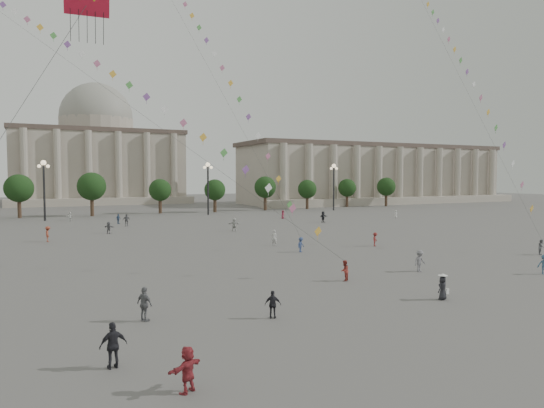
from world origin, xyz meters
name	(u,v)px	position (x,y,z in m)	size (l,w,h in m)	color
ground	(334,309)	(0.00, 0.00, 0.00)	(360.00, 360.00, 0.00)	#555250
hall_east	(375,174)	(75.00, 93.89, 8.43)	(84.00, 26.22, 17.20)	#A19787
hall_central	(98,155)	(0.00, 129.22, 14.23)	(48.30, 34.30, 35.50)	#A19787
tree_row	(125,188)	(0.00, 78.00, 5.39)	(137.12, 5.12, 8.00)	#35281A
lamp_post_mid_west	(44,179)	(-15.00, 70.00, 7.35)	(2.00, 0.90, 10.65)	#262628
lamp_post_mid_east	(208,179)	(15.00, 70.00, 7.35)	(2.00, 0.90, 10.65)	#262628
lamp_post_far_east	(334,178)	(45.00, 70.00, 7.35)	(2.00, 0.90, 10.65)	#262628
person_crowd_0	(118,219)	(-4.11, 58.90, 0.82)	(0.96, 0.40, 1.63)	#314970
person_crowd_4	(70,216)	(-11.02, 68.00, 0.79)	(1.47, 0.47, 1.58)	white
person_crowd_6	(420,261)	(12.55, 6.57, 0.89)	(1.15, 0.66, 1.78)	slate
person_crowd_7	(234,224)	(9.38, 40.76, 0.95)	(1.76, 0.56, 1.90)	beige
person_crowd_8	(375,239)	(18.27, 19.92, 0.78)	(1.00, 0.58, 1.55)	maroon
person_crowd_9	(323,217)	(27.71, 46.38, 0.95)	(1.75, 0.56, 1.89)	black
person_crowd_12	(109,228)	(-7.24, 45.47, 0.82)	(1.51, 0.48, 1.63)	slate
person_crowd_13	(274,238)	(8.19, 25.17, 0.91)	(0.67, 0.44, 1.83)	beige
person_crowd_14	(544,264)	(20.86, 1.46, 0.79)	(1.02, 0.59, 1.59)	#315370
person_crowd_16	(126,220)	(-3.51, 54.29, 0.97)	(1.13, 0.47, 1.93)	#5A5A5E
person_crowd_17	(48,234)	(-14.88, 39.81, 0.94)	(1.21, 0.70, 1.87)	#9B3F2A
person_crowd_18	(283,214)	(24.77, 55.79, 0.77)	(0.75, 0.49, 1.54)	maroon
person_crowd_19	(396,214)	(44.53, 47.84, 0.74)	(0.73, 0.47, 1.49)	silver
tourist_1	(273,304)	(-4.05, -0.04, 0.78)	(0.91, 0.38, 1.55)	#222227
tourist_2	(188,369)	(-10.84, -6.98, 0.86)	(1.59, 0.51, 1.71)	#9E2B33
tourist_3	(145,304)	(-10.58, 2.48, 0.95)	(1.11, 0.46, 1.89)	slate
tourist_4	(113,345)	(-12.98, -3.51, 0.96)	(1.12, 0.47, 1.92)	black
kite_flyer_0	(345,271)	(4.95, 6.28, 0.78)	(0.76, 0.59, 1.57)	maroon
kite_flyer_1	(301,245)	(8.67, 19.78, 0.78)	(1.01, 0.58, 1.56)	navy
kite_flyer_2	(541,247)	(29.59, 7.91, 0.78)	(0.76, 0.59, 1.56)	slate
hat_person	(443,287)	(7.48, -1.04, 0.82)	(0.84, 0.66, 1.69)	black
dragon_kite	(85,21)	(-13.23, 3.12, 15.84)	(5.55, 0.66, 17.47)	red
kite_train_west	(83,59)	(-11.33, 29.71, 19.76)	(30.91, 43.65, 64.11)	#3F3F3F
kite_train_mid	(185,11)	(2.98, 42.30, 30.43)	(11.31, 41.96, 68.72)	#3F3F3F
kite_train_east	(455,55)	(35.08, 25.09, 24.14)	(10.77, 31.60, 53.23)	#3F3F3F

